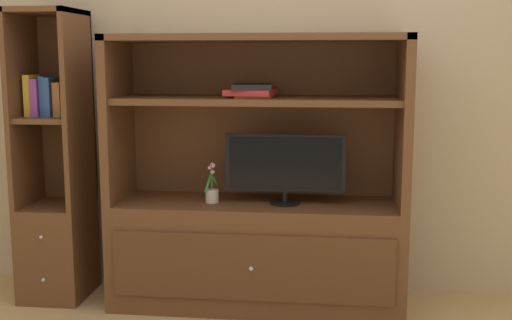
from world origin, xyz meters
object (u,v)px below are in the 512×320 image
tv_monitor (285,166)px  bookshelf_tall (56,200)px  magazine_stack (252,91)px  media_console (257,222)px  potted_plant (212,192)px  upright_book_row (48,97)px

tv_monitor → bookshelf_tall: 1.38m
magazine_stack → bookshelf_tall: (-1.17, 0.01, -0.66)m
media_console → potted_plant: size_ratio=7.28×
bookshelf_tall → upright_book_row: (-0.02, -0.01, 0.61)m
potted_plant → upright_book_row: bearing=177.7°
tv_monitor → magazine_stack: size_ratio=2.00×
tv_monitor → potted_plant: bearing=-179.1°
media_console → potted_plant: media_console is taller
bookshelf_tall → magazine_stack: bearing=-0.6°
media_console → potted_plant: 0.31m
upright_book_row → bookshelf_tall: bearing=31.8°
upright_book_row → media_console: bearing=0.3°
media_console → tv_monitor: size_ratio=2.47×
magazine_stack → media_console: bearing=16.6°
magazine_stack → bookshelf_tall: bookshelf_tall is taller
media_console → bookshelf_tall: (-1.20, 0.00, 0.10)m
tv_monitor → magazine_stack: bearing=170.7°
tv_monitor → potted_plant: size_ratio=2.94×
media_console → tv_monitor: media_console is taller
media_console → upright_book_row: media_console is taller
potted_plant → bookshelf_tall: (-0.95, 0.05, -0.08)m
magazine_stack → tv_monitor: bearing=-9.3°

